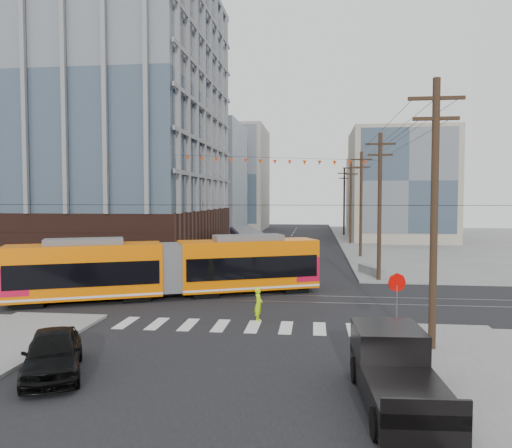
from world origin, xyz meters
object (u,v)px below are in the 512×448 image
Objects in this scene: streetcar at (170,268)px; pickup_truck at (399,375)px; city_bus at (246,245)px; black_sedan at (53,353)px.

streetcar is 19.05m from pickup_truck.
streetcar reaches higher than city_bus.
black_sedan is at bearing 170.18° from pickup_truck.
city_bus is at bearing 102.54° from pickup_truck.
pickup_truck is 11.73m from black_sedan.
city_bus is (2.29, 17.92, -0.21)m from streetcar.
city_bus is 34.37m from pickup_truck.
city_bus is 1.93× the size of pickup_truck.
pickup_truck reaches higher than black_sedan.
city_bus is at bearing 59.38° from streetcar.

